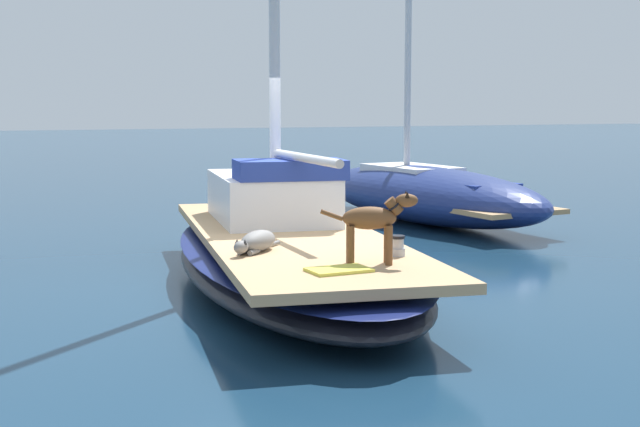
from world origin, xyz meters
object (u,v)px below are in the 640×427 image
dog_brown (374,221)px  deck_winch (397,246)px  sailboat_main (290,260)px  moored_boat_starboard_side (426,193)px  dog_grey (256,242)px  deck_towel (339,270)px

dog_brown → deck_winch: size_ratio=4.36×
sailboat_main → dog_brown: 2.35m
dog_brown → moored_boat_starboard_side: bearing=59.2°
dog_grey → deck_towel: dog_grey is taller
dog_brown → deck_winch: bearing=39.1°
dog_brown → deck_winch: (0.40, 0.33, -0.32)m
dog_grey → deck_winch: 1.46m
dog_brown → deck_towel: (-0.46, -0.24, -0.41)m
sailboat_main → deck_towel: 2.51m
deck_towel → moored_boat_starboard_side: (4.56, 7.11, -0.13)m
deck_winch → deck_towel: size_ratio=0.38×
deck_winch → moored_boat_starboard_side: moored_boat_starboard_side is taller
dog_grey → moored_boat_starboard_side: (4.95, 5.80, -0.22)m
moored_boat_starboard_side → deck_winch: bearing=-119.5°
deck_towel → moored_boat_starboard_side: moored_boat_starboard_side is taller
deck_towel → deck_winch: bearing=33.3°
moored_boat_starboard_side → deck_towel: bearing=-122.7°
dog_brown → deck_towel: bearing=-152.6°
sailboat_main → dog_grey: bearing=-123.4°
dog_brown → sailboat_main: bearing=92.4°
sailboat_main → dog_brown: bearing=-87.6°
sailboat_main → deck_winch: (0.50, -1.89, 0.42)m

